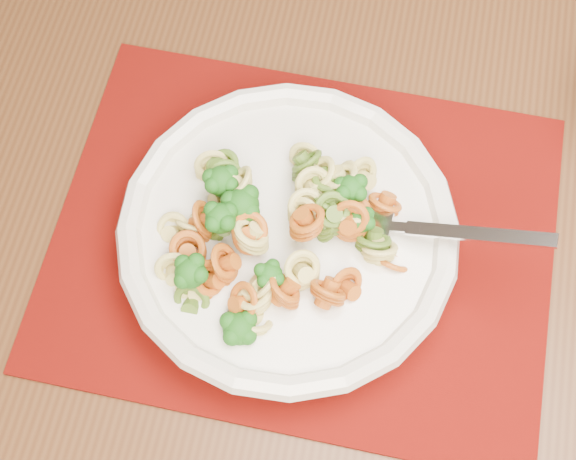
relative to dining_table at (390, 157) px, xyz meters
The scene contains 5 objects.
dining_table is the anchor object (origin of this frame).
placemat 0.18m from the dining_table, 89.57° to the right, with size 0.41×0.32×0.00m, color #600A04.
pasta_bowl 0.21m from the dining_table, 91.13° to the right, with size 0.27×0.27×0.05m.
pasta_broccoli_heap 0.22m from the dining_table, 91.13° to the right, with size 0.23×0.23×0.06m, color tan, non-canonical shape.
fork 0.19m from the dining_table, 69.02° to the right, with size 0.19×0.02×0.01m, color silver, non-canonical shape.
Camera 1 is at (-0.30, 0.13, 1.31)m, focal length 50.00 mm.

